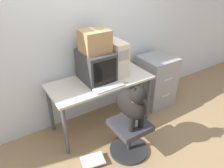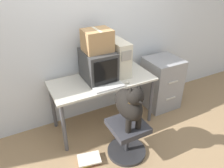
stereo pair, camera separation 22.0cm
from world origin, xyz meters
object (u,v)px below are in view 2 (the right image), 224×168
object	(u,v)px
book_stack_floor	(89,159)
crt_monitor	(98,65)
office_chair	(127,137)
filing_cabinet	(161,83)
cardboard_box	(97,40)
keyboard	(108,87)
dog	(130,104)
pc_tower	(118,57)

from	to	relation	value
book_stack_floor	crt_monitor	bearing A→B (deg)	55.14
office_chair	filing_cabinet	xyz separation A→B (m)	(1.04, 0.67, 0.16)
crt_monitor	cardboard_box	xyz separation A→B (m)	(0.00, 0.00, 0.34)
crt_monitor	cardboard_box	size ratio (longest dim) A/B	1.37
keyboard	book_stack_floor	bearing A→B (deg)	-141.66
office_chair	dog	world-z (taller)	dog
dog	filing_cabinet	world-z (taller)	dog
pc_tower	keyboard	distance (m)	0.49
pc_tower	keyboard	size ratio (longest dim) A/B	1.19
cardboard_box	pc_tower	bearing A→B (deg)	5.37
crt_monitor	book_stack_floor	world-z (taller)	crt_monitor
crt_monitor	office_chair	bearing A→B (deg)	-86.20
pc_tower	crt_monitor	bearing A→B (deg)	-173.93
pc_tower	book_stack_floor	world-z (taller)	pc_tower
filing_cabinet	cardboard_box	xyz separation A→B (m)	(-1.09, 0.05, 0.87)
pc_tower	book_stack_floor	bearing A→B (deg)	-138.72
filing_cabinet	book_stack_floor	size ratio (longest dim) A/B	2.70
office_chair	cardboard_box	size ratio (longest dim) A/B	1.41
keyboard	book_stack_floor	world-z (taller)	keyboard
book_stack_floor	keyboard	bearing A→B (deg)	38.34
crt_monitor	filing_cabinet	size ratio (longest dim) A/B	0.57
pc_tower	cardboard_box	bearing A→B (deg)	-174.63
office_chair	keyboard	bearing A→B (deg)	94.87
dog	book_stack_floor	world-z (taller)	dog
office_chair	filing_cabinet	world-z (taller)	filing_cabinet
crt_monitor	book_stack_floor	xyz separation A→B (m)	(-0.43, -0.62, -0.92)
keyboard	filing_cabinet	xyz separation A→B (m)	(1.08, 0.23, -0.34)
crt_monitor	keyboard	distance (m)	0.33
office_chair	dog	distance (m)	0.52
crt_monitor	filing_cabinet	xyz separation A→B (m)	(1.09, -0.04, -0.53)
office_chair	pc_tower	bearing A→B (deg)	70.20
crt_monitor	dog	world-z (taller)	crt_monitor
filing_cabinet	book_stack_floor	distance (m)	1.67
crt_monitor	dog	size ratio (longest dim) A/B	0.83
crt_monitor	keyboard	size ratio (longest dim) A/B	1.19
office_chair	book_stack_floor	distance (m)	0.54
crt_monitor	office_chair	distance (m)	0.99
pc_tower	dog	world-z (taller)	pc_tower
keyboard	cardboard_box	distance (m)	0.59
office_chair	crt_monitor	bearing A→B (deg)	93.80
pc_tower	office_chair	size ratio (longest dim) A/B	0.98
crt_monitor	book_stack_floor	bearing A→B (deg)	-124.86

